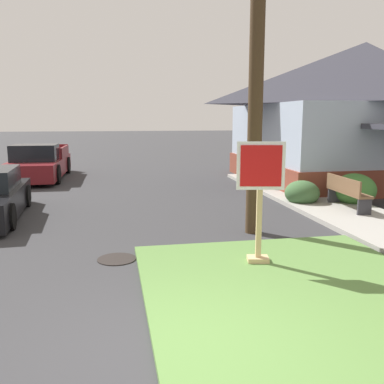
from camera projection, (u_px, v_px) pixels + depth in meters
ground_plane at (181, 355)px, 4.57m from camera, size 160.00×160.00×0.00m
grass_corner_patch at (296, 290)px, 6.20m from camera, size 4.42×4.87×0.08m
sidewalk_strip at (354, 217)px, 10.73m from camera, size 2.20×16.15×0.12m
stop_sign at (260, 203)px, 7.13m from camera, size 0.79×0.35×2.07m
manhole_cover at (117, 259)px, 7.65m from camera, size 0.70×0.70×0.02m
pickup_truck_maroon at (39, 164)px, 17.60m from camera, size 2.16×5.52×1.48m
street_bench at (347, 191)px, 11.35m from camera, size 0.49×1.81×0.85m
corner_house at (362, 111)px, 16.84m from camera, size 9.12×9.18×5.43m
shrub_near_porch at (354, 190)px, 12.29m from camera, size 1.22×1.22×0.94m
shrub_by_curb at (302, 193)px, 12.34m from camera, size 1.01×1.01×0.73m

